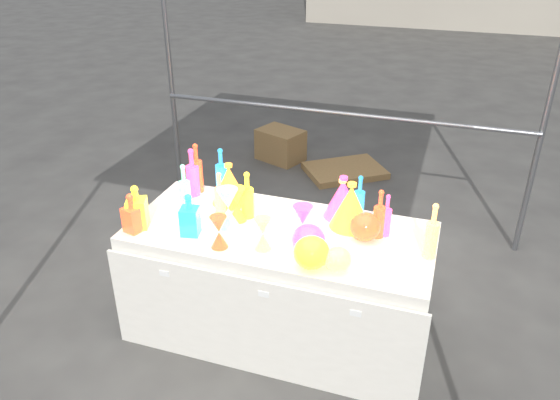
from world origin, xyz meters
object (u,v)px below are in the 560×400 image
(hourglass_0, at_px, (219,232))
(lampshade_0, at_px, (229,183))
(display_table, at_px, (280,282))
(globe_0, at_px, (312,254))
(decanter_0, at_px, (137,207))
(cardboard_box_closed, at_px, (281,145))

(hourglass_0, bearing_deg, lampshade_0, 106.94)
(display_table, relative_size, globe_0, 9.56)
(decanter_0, xyz_separation_m, hourglass_0, (0.55, -0.05, -0.04))
(decanter_0, distance_m, hourglass_0, 0.55)
(hourglass_0, height_order, globe_0, hourglass_0)
(cardboard_box_closed, height_order, hourglass_0, hourglass_0)
(display_table, bearing_deg, decanter_0, -164.86)
(cardboard_box_closed, distance_m, decanter_0, 2.95)
(decanter_0, height_order, globe_0, decanter_0)
(cardboard_box_closed, distance_m, globe_0, 3.22)
(hourglass_0, xyz_separation_m, lampshade_0, (-0.16, 0.51, 0.04))
(lampshade_0, bearing_deg, display_table, -47.55)
(cardboard_box_closed, bearing_deg, display_table, -50.18)
(display_table, bearing_deg, lampshade_0, 150.35)
(display_table, xyz_separation_m, hourglass_0, (-0.26, -0.27, 0.47))
(cardboard_box_closed, distance_m, hourglass_0, 3.06)
(lampshade_0, bearing_deg, decanter_0, -148.57)
(cardboard_box_closed, bearing_deg, decanter_0, -67.21)
(globe_0, relative_size, lampshade_0, 0.71)
(display_table, relative_size, lampshade_0, 6.77)
(decanter_0, height_order, hourglass_0, decanter_0)
(decanter_0, xyz_separation_m, globe_0, (1.09, -0.08, -0.06))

